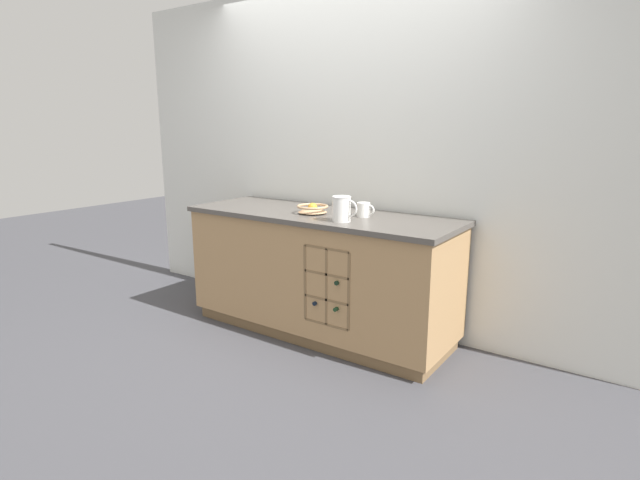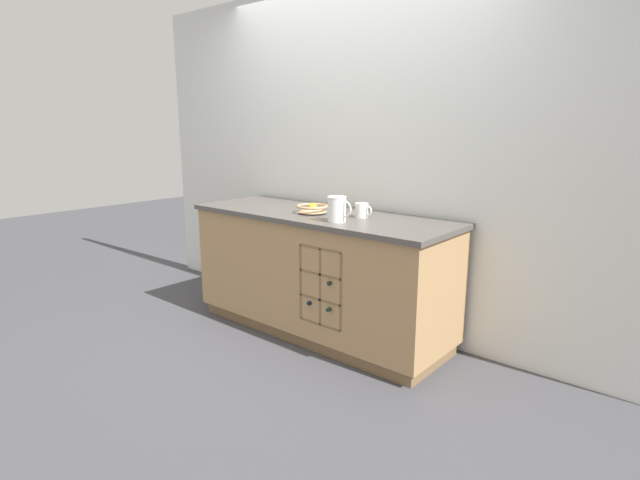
% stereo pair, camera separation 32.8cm
% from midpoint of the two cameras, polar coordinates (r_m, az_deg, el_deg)
% --- Properties ---
extents(ground_plane, '(14.00, 14.00, 0.00)m').
position_cam_midpoint_polar(ground_plane, '(3.81, -2.51, -10.37)').
color(ground_plane, '#424247').
extents(back_wall, '(4.40, 0.06, 2.55)m').
position_cam_midpoint_polar(back_wall, '(3.83, 0.98, 9.46)').
color(back_wall, silver).
rests_on(back_wall, ground_plane).
extents(kitchen_island, '(2.01, 0.71, 0.90)m').
position_cam_midpoint_polar(kitchen_island, '(3.65, -2.57, -3.80)').
color(kitchen_island, brown).
rests_on(kitchen_island, ground_plane).
extents(fruit_bowl, '(0.22, 0.22, 0.08)m').
position_cam_midpoint_polar(fruit_bowl, '(3.53, -3.53, 3.65)').
color(fruit_bowl, tan).
rests_on(fruit_bowl, kitchen_island).
extents(white_pitcher, '(0.18, 0.12, 0.17)m').
position_cam_midpoint_polar(white_pitcher, '(3.22, -0.40, 3.62)').
color(white_pitcher, white).
rests_on(white_pitcher, kitchen_island).
extents(ceramic_mug, '(0.13, 0.09, 0.10)m').
position_cam_midpoint_polar(ceramic_mug, '(3.39, 2.29, 3.46)').
color(ceramic_mug, white).
rests_on(ceramic_mug, kitchen_island).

